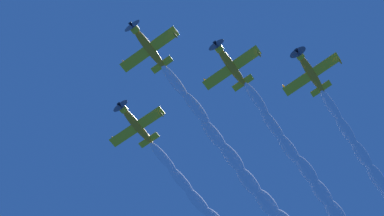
{
  "coord_description": "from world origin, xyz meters",
  "views": [
    {
      "loc": [
        -6.06,
        41.13,
        2.16
      ],
      "look_at": [
        -13.34,
        -5.58,
        82.98
      ],
      "focal_mm": 56.9,
      "sensor_mm": 36.0,
      "label": 1
    }
  ],
  "objects": [
    {
      "name": "airplane_slot_tail",
      "position": [
        -30.19,
        2.63,
        84.65
      ],
      "size": [
        8.11,
        8.08,
        3.07
      ],
      "color": "orange"
    },
    {
      "name": "smoke_trail_left_wingman",
      "position": [
        -36.73,
        -17.89,
        82.94
      ],
      "size": [
        28.02,
        30.46,
        2.99
      ],
      "color": "white"
    },
    {
      "name": "airplane_lead",
      "position": [
        -5.34,
        3.71,
        83.09
      ],
      "size": [
        8.11,
        8.09,
        3.09
      ],
      "color": "orange"
    },
    {
      "name": "smoke_trail_lead",
      "position": [
        -24.36,
        -16.93,
        82.44
      ],
      "size": [
        28.78,
        30.51,
        3.06
      ],
      "color": "white"
    },
    {
      "name": "airplane_left_wingman",
      "position": [
        -17.82,
        2.46,
        83.41
      ],
      "size": [
        8.12,
        8.1,
        3.07
      ],
      "color": "orange"
    },
    {
      "name": "airplane_right_wingman",
      "position": [
        -5.0,
        -9.14,
        82.02
      ],
      "size": [
        8.16,
        8.06,
        2.97
      ],
      "color": "orange"
    }
  ]
}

